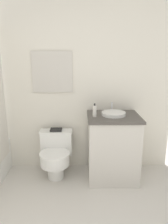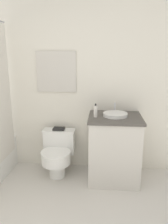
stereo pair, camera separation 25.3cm
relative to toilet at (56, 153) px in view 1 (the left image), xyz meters
The scene contains 6 objects.
wall_back 0.98m from the toilet, 113.85° to the left, with size 3.40×0.07×2.50m.
toilet is the anchor object (origin of this frame).
vanity 0.75m from the toilet, ahead, with size 0.65×0.58×0.84m.
sink 0.92m from the toilet, ahead, with size 0.30×0.34×0.13m.
soap_bottle 0.78m from the toilet, ahead, with size 0.05×0.05×0.16m.
book_on_tank 0.31m from the toilet, 90.00° to the left, with size 0.15×0.12×0.02m.
Camera 1 is at (0.47, -0.67, 1.58)m, focal length 35.00 mm.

